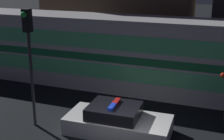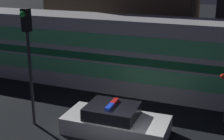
# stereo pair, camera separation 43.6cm
# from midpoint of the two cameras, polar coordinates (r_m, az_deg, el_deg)

# --- Properties ---
(train) EXTENTS (21.41, 2.83, 4.00)m
(train) POSITION_cam_midpoint_polar(r_m,az_deg,el_deg) (17.70, -1.52, 3.37)
(train) COLOR silver
(train) RESTS_ON ground_plane
(police_car) EXTENTS (4.30, 2.05, 1.30)m
(police_car) POSITION_cam_midpoint_polar(r_m,az_deg,el_deg) (12.83, -0.02, -9.44)
(police_car) COLOR silver
(police_car) RESTS_ON ground_plane
(traffic_light_corner) EXTENTS (0.30, 0.46, 4.95)m
(traffic_light_corner) POSITION_cam_midpoint_polar(r_m,az_deg,el_deg) (12.91, -15.88, 4.32)
(traffic_light_corner) COLOR #2D2D33
(traffic_light_corner) RESTS_ON ground_plane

